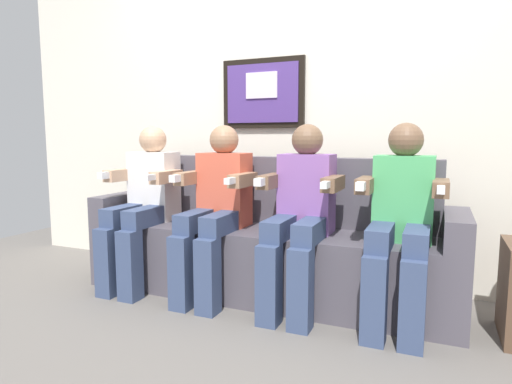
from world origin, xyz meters
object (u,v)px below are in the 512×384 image
Objects in this scene: person_left_center at (216,204)px; person_leftmost at (144,200)px; person_rightmost at (401,217)px; person_right_center at (301,210)px; couch at (267,247)px.

person_leftmost is at bearing 180.00° from person_left_center.
person_leftmost is at bearing 180.00° from person_rightmost.
person_right_center is at bearing 0.00° from person_leftmost.
person_left_center is at bearing 180.00° from person_rightmost.
person_left_center and person_rightmost have the same top height.
person_rightmost is (0.56, 0.00, 0.00)m from person_right_center.
couch is at bearing 168.70° from person_rightmost.
couch is at bearing 30.94° from person_left_center.
person_leftmost is 1.00× the size of person_rightmost.
person_rightmost is at bearing 0.00° from person_leftmost.
couch is 2.16× the size of person_left_center.
person_leftmost and person_left_center have the same top height.
person_right_center is at bearing -30.95° from couch.
person_right_center is at bearing 180.00° from person_rightmost.
person_leftmost is 1.13m from person_right_center.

